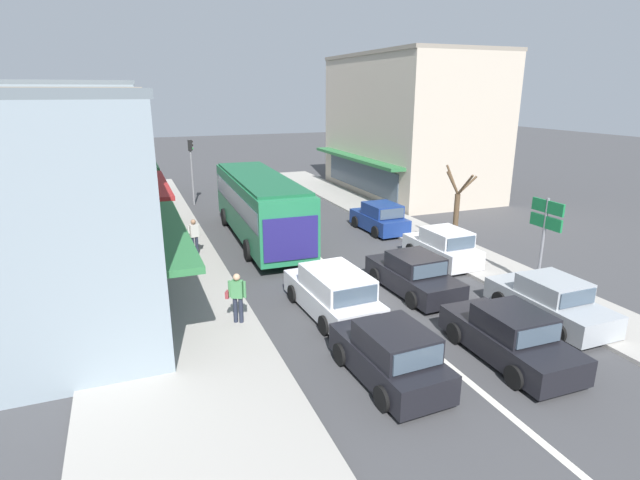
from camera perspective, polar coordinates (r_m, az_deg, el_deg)
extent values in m
plane|color=#3F3F42|center=(18.14, 5.56, -6.69)|extent=(140.00, 140.00, 0.00)
cube|color=silver|center=(21.52, 0.77, -2.76)|extent=(0.20, 28.00, 0.01)
cube|color=#A39E96|center=(21.99, -17.96, -3.00)|extent=(5.20, 44.00, 0.14)
cube|color=#A39E96|center=(25.98, 11.86, 0.44)|extent=(2.80, 44.00, 0.12)
cube|color=#84939E|center=(17.34, -29.26, 2.29)|extent=(6.42, 9.40, 7.00)
cube|color=#2D703D|center=(17.37, -16.93, 1.03)|extent=(1.10, 8.65, 0.20)
cube|color=#425160|center=(17.73, -17.93, -3.16)|extent=(0.06, 7.52, 1.80)
cube|color=slate|center=(16.94, -31.04, 14.21)|extent=(6.58, 9.40, 0.24)
cube|color=beige|center=(26.24, -26.90, 6.95)|extent=(6.81, 8.47, 7.07)
cube|color=maroon|center=(26.28, -18.27, 6.06)|extent=(1.10, 7.80, 0.20)
cube|color=#425160|center=(26.52, -18.92, 3.21)|extent=(0.06, 6.78, 1.80)
cube|color=gray|center=(25.99, -27.98, 14.89)|extent=(6.97, 8.47, 0.24)
cube|color=#84939E|center=(35.27, -25.75, 9.50)|extent=(6.83, 9.49, 7.48)
cube|color=#2D703D|center=(35.32, -19.24, 8.51)|extent=(1.10, 8.73, 0.20)
cube|color=#425160|center=(35.49, -19.72, 6.37)|extent=(0.06, 7.59, 1.80)
cube|color=slate|center=(35.10, -26.57, 15.73)|extent=(6.99, 9.49, 0.24)
cube|color=beige|center=(36.99, 10.15, 12.62)|extent=(7.49, 13.24, 9.41)
cube|color=#2D703D|center=(35.20, 4.04, 9.36)|extent=(1.10, 12.18, 0.20)
cube|color=#425160|center=(35.57, 4.62, 7.31)|extent=(0.06, 10.59, 1.80)
cube|color=gray|center=(36.98, 10.55, 20.09)|extent=(7.65, 13.24, 0.24)
cube|color=#237A4C|center=(24.76, -6.91, 3.94)|extent=(2.82, 10.87, 2.70)
cube|color=#425160|center=(24.67, -6.94, 4.86)|extent=(2.85, 10.44, 0.90)
cube|color=navy|center=(19.71, -3.34, 0.11)|extent=(2.25, 0.13, 1.76)
cube|color=#1A5B39|center=(24.49, -7.02, 7.16)|extent=(2.67, 10.00, 0.12)
cylinder|color=black|center=(28.03, -10.85, 2.59)|extent=(0.29, 0.97, 0.96)
cylinder|color=black|center=(28.50, -5.88, 3.03)|extent=(0.29, 0.97, 0.96)
cylinder|color=black|center=(22.04, -8.22, -1.16)|extent=(0.29, 0.97, 0.96)
cylinder|color=black|center=(22.62, -2.01, -0.52)|extent=(0.29, 0.97, 0.96)
cube|color=black|center=(15.04, 20.75, -10.79)|extent=(1.77, 4.22, 0.72)
cube|color=black|center=(14.70, 21.27, -8.66)|extent=(1.58, 1.82, 0.60)
cube|color=#425160|center=(15.32, 18.99, -7.37)|extent=(1.44, 0.08, 0.51)
cube|color=#425160|center=(14.11, 23.75, -10.04)|extent=(1.40, 0.08, 0.48)
cylinder|color=black|center=(15.49, 15.15, -10.24)|extent=(0.19, 0.62, 0.62)
cylinder|color=black|center=(16.49, 20.09, -9.00)|extent=(0.19, 0.62, 0.62)
cylinder|color=black|center=(13.81, 21.38, -14.39)|extent=(0.19, 0.62, 0.62)
cylinder|color=black|center=(14.92, 26.44, -12.61)|extent=(0.19, 0.62, 0.62)
cube|color=black|center=(18.80, 10.57, -4.37)|extent=(1.88, 4.26, 0.72)
cube|color=black|center=(18.50, 10.85, -2.56)|extent=(1.63, 1.86, 0.60)
cube|color=#425160|center=(19.22, 9.32, -1.74)|extent=(1.44, 0.11, 0.51)
cube|color=#425160|center=(17.79, 12.50, -3.45)|extent=(1.41, 0.11, 0.48)
cylinder|color=black|center=(19.43, 6.36, -4.10)|extent=(0.20, 0.63, 0.62)
cylinder|color=black|center=(20.30, 10.59, -3.36)|extent=(0.20, 0.63, 0.62)
cylinder|color=black|center=(17.46, 10.48, -6.75)|extent=(0.20, 0.63, 0.62)
cylinder|color=black|center=(18.42, 14.96, -5.78)|extent=(0.20, 0.63, 0.62)
cube|color=silver|center=(16.79, 1.35, -6.66)|extent=(1.97, 4.58, 0.76)
cube|color=silver|center=(16.23, 1.90, -4.77)|extent=(1.76, 2.67, 0.68)
cube|color=#425160|center=(17.35, -0.01, -3.31)|extent=(1.51, 0.13, 0.58)
cube|color=#425160|center=(15.14, 4.09, -6.43)|extent=(1.48, 0.13, 0.54)
cylinder|color=black|center=(17.70, -3.13, -6.15)|extent=(0.21, 0.63, 0.62)
cylinder|color=black|center=(18.35, 2.03, -5.28)|extent=(0.21, 0.63, 0.62)
cylinder|color=black|center=(15.43, 0.53, -9.72)|extent=(0.21, 0.63, 0.62)
cylinder|color=black|center=(16.17, 6.27, -8.53)|extent=(0.21, 0.63, 0.62)
cube|color=black|center=(13.31, 7.81, -13.49)|extent=(1.82, 3.77, 0.76)
cube|color=black|center=(12.75, 8.65, -11.36)|extent=(1.61, 1.97, 0.64)
cube|color=#425160|center=(13.48, 6.41, -9.64)|extent=(1.40, 0.13, 0.54)
cube|color=#425160|center=(12.06, 11.19, -13.27)|extent=(1.37, 0.13, 0.51)
cylinder|color=black|center=(13.90, 2.36, -12.93)|extent=(0.21, 0.63, 0.62)
cylinder|color=black|center=(14.62, 8.24, -11.51)|extent=(0.21, 0.63, 0.62)
cylinder|color=black|center=(12.25, 7.19, -17.53)|extent=(0.21, 0.63, 0.62)
cylinder|color=black|center=(13.06, 13.60, -15.54)|extent=(0.21, 0.63, 0.62)
cube|color=#9EA3A8|center=(17.88, 24.66, -6.81)|extent=(1.74, 4.21, 0.72)
cube|color=#9EA3A8|center=(17.58, 25.15, -4.95)|extent=(1.57, 1.81, 0.60)
cube|color=#425160|center=(18.17, 23.07, -4.01)|extent=(1.44, 0.07, 0.51)
cube|color=#425160|center=(17.02, 27.36, -5.94)|extent=(1.40, 0.07, 0.48)
cylinder|color=black|center=(18.20, 19.85, -6.52)|extent=(0.18, 0.62, 0.62)
cylinder|color=black|center=(19.33, 23.72, -5.59)|extent=(0.18, 0.62, 0.62)
cylinder|color=black|center=(16.60, 25.59, -9.50)|extent=(0.18, 0.62, 0.62)
cylinder|color=black|center=(17.83, 29.42, -8.24)|extent=(0.18, 0.62, 0.62)
cube|color=silver|center=(22.24, 13.68, -1.20)|extent=(1.71, 3.73, 0.76)
cube|color=silver|center=(21.81, 14.27, 0.33)|extent=(1.56, 1.93, 0.64)
cube|color=#425160|center=(22.56, 12.82, 0.97)|extent=(1.40, 0.09, 0.54)
cube|color=#425160|center=(21.08, 15.82, -0.36)|extent=(1.37, 0.09, 0.51)
cylinder|color=black|center=(22.72, 10.34, -1.17)|extent=(0.19, 0.62, 0.62)
cylinder|color=black|center=(23.62, 13.70, -0.68)|extent=(0.19, 0.62, 0.62)
cylinder|color=black|center=(20.99, 13.59, -2.87)|extent=(0.19, 0.62, 0.62)
cylinder|color=black|center=(21.97, 17.07, -2.27)|extent=(0.19, 0.62, 0.62)
cube|color=navy|center=(26.65, 6.75, 2.12)|extent=(1.77, 3.75, 0.76)
cube|color=navy|center=(26.23, 7.13, 3.45)|extent=(1.59, 1.95, 0.64)
cube|color=#425160|center=(27.05, 6.10, 3.89)|extent=(1.40, 0.11, 0.54)
cube|color=#425160|center=(25.42, 8.23, 2.98)|extent=(1.37, 0.11, 0.51)
cylinder|color=black|center=(27.26, 4.08, 2.08)|extent=(0.20, 0.63, 0.62)
cylinder|color=black|center=(28.03, 7.07, 2.40)|extent=(0.20, 0.63, 0.62)
cylinder|color=black|center=(25.38, 6.38, 0.90)|extent=(0.20, 0.63, 0.62)
cylinder|color=black|center=(26.21, 9.50, 1.28)|extent=(0.20, 0.63, 0.62)
cylinder|color=gray|center=(33.40, -14.42, 7.45)|extent=(0.12, 0.12, 4.20)
cube|color=black|center=(33.18, -14.64, 10.43)|extent=(0.24, 0.24, 0.68)
sphere|color=black|center=(33.17, -14.43, 10.84)|extent=(0.13, 0.13, 0.13)
sphere|color=black|center=(33.19, -14.40, 10.46)|extent=(0.13, 0.13, 0.13)
sphere|color=green|center=(33.22, -14.37, 10.09)|extent=(0.13, 0.13, 0.13)
cylinder|color=gray|center=(19.49, 24.03, -0.80)|extent=(0.10, 0.10, 3.60)
cube|color=#19753D|center=(19.11, 24.59, 3.48)|extent=(0.08, 1.40, 0.44)
cube|color=white|center=(19.15, 24.69, 3.48)|extent=(0.01, 1.10, 0.10)
cube|color=#19753D|center=(19.23, 24.40, 1.88)|extent=(0.08, 1.40, 0.44)
cube|color=white|center=(19.27, 24.49, 1.89)|extent=(0.01, 1.10, 0.10)
cylinder|color=brown|center=(23.40, 15.21, 1.77)|extent=(0.24, 0.24, 2.76)
cylinder|color=brown|center=(23.36, 14.90, 6.70)|extent=(0.10, 1.02, 1.22)
cylinder|color=brown|center=(23.31, 16.47, 6.02)|extent=(1.00, 0.10, 0.81)
cylinder|color=brown|center=(22.65, 16.26, 6.06)|extent=(0.10, 0.99, 1.04)
cylinder|color=brown|center=(22.82, 14.93, 6.31)|extent=(0.72, 0.10, 1.08)
cylinder|color=#232838|center=(16.03, -9.02, -7.90)|extent=(0.14, 0.14, 0.84)
cylinder|color=#232838|center=(16.08, -9.65, -7.85)|extent=(0.14, 0.14, 0.84)
cube|color=#478951|center=(15.78, -9.45, -5.56)|extent=(0.42, 0.36, 0.56)
sphere|color=tan|center=(15.63, -9.52, -4.20)|extent=(0.22, 0.22, 0.22)
cylinder|color=#478951|center=(15.72, -8.61, -5.61)|extent=(0.09, 0.09, 0.54)
cylinder|color=#478951|center=(15.84, -10.30, -5.51)|extent=(0.09, 0.09, 0.54)
cube|color=maroon|center=(15.91, -10.53, -6.13)|extent=(0.20, 0.26, 0.22)
cylinder|color=#232838|center=(22.88, -13.89, -0.61)|extent=(0.14, 0.14, 0.84)
cylinder|color=#232838|center=(22.82, -14.30, -0.69)|extent=(0.14, 0.14, 0.84)
cube|color=beige|center=(22.65, -14.22, 1.04)|extent=(0.40, 0.31, 0.56)
sphere|color=#9E7051|center=(22.55, -14.29, 2.02)|extent=(0.22, 0.22, 0.22)
cylinder|color=beige|center=(22.74, -13.66, 1.14)|extent=(0.09, 0.09, 0.54)
cylinder|color=beige|center=(22.57, -14.78, 0.94)|extent=(0.09, 0.09, 0.54)
cube|color=black|center=(22.58, -14.89, 0.46)|extent=(0.16, 0.26, 0.22)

